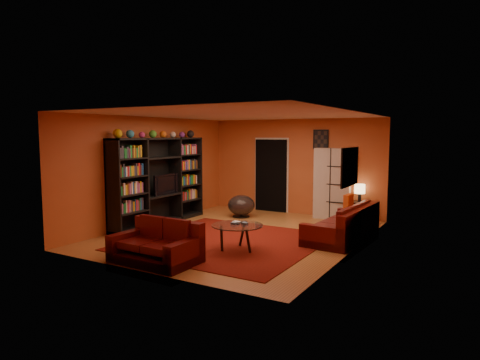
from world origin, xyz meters
The scene contains 20 objects.
floor centered at (0.00, 0.00, 0.00)m, with size 6.00×6.00×0.00m, color #98622F.
ceiling centered at (0.00, 0.00, 2.60)m, with size 6.00×6.00×0.00m, color white.
wall_back centered at (0.00, 3.00, 1.30)m, with size 6.00×6.00×0.00m, color #B85228.
wall_front centered at (0.00, -3.00, 1.30)m, with size 6.00×6.00×0.00m, color #B85228.
wall_left centered at (-2.50, 0.00, 1.30)m, with size 6.00×6.00×0.00m, color #B85228.
wall_right centered at (2.50, 0.00, 1.30)m, with size 6.00×6.00×0.00m, color #B85228.
rug centered at (0.10, -0.70, 0.01)m, with size 3.60×3.60×0.01m, color #540E09.
doorway centered at (-0.70, 2.96, 1.02)m, with size 0.95×0.10×2.04m, color black.
wall_art_right centered at (2.48, -0.30, 1.60)m, with size 0.03×1.00×0.70m, color black.
wall_art_back centered at (0.75, 2.98, 2.05)m, with size 0.42×0.03×0.52m, color black.
entertainment_unit centered at (-2.27, 0.00, 1.05)m, with size 0.45×3.00×2.10m, color black.
tv centered at (-2.23, 0.10, 0.97)m, with size 0.11×0.86×0.50m, color black.
sofa centered at (2.14, 0.74, 0.28)m, with size 1.04×2.30×0.85m.
loveseat centered at (-0.20, -2.42, 0.29)m, with size 1.49×0.92×0.85m.
throw_pillow centered at (1.95, 1.53, 0.63)m, with size 0.12×0.42×0.42m, color #DE5418.
coffee_table centered at (0.62, -1.14, 0.44)m, with size 0.97×0.97×0.48m.
storage_cabinet centered at (1.16, 2.80, 0.92)m, with size 0.92×0.41×1.83m, color beige.
bowl_chair centered at (-0.97, 1.74, 0.31)m, with size 0.72×0.72×0.58m.
side_table centered at (1.88, 2.75, 0.25)m, with size 0.40×0.40×0.50m, color black.
table_lamp centered at (1.88, 2.75, 0.81)m, with size 0.26×0.26×0.44m.
Camera 1 is at (4.65, -7.92, 2.18)m, focal length 32.00 mm.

